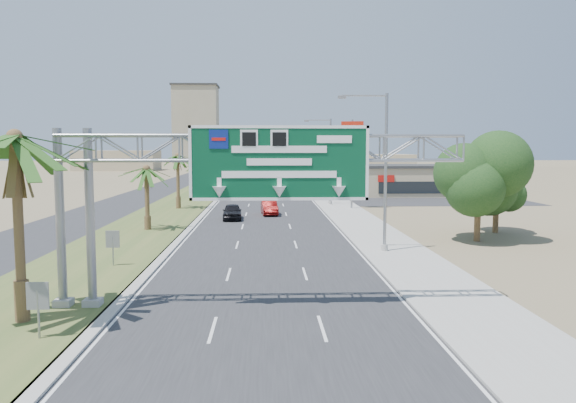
% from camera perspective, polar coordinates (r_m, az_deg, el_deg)
% --- Properties ---
extents(road, '(12.00, 300.00, 0.02)m').
position_cam_1_polar(road, '(123.13, -2.29, 2.34)').
color(road, '#28282B').
rests_on(road, ground).
extents(sidewalk_right, '(4.00, 300.00, 0.10)m').
position_cam_1_polar(sidewalk_right, '(123.43, 1.66, 2.37)').
color(sidewalk_right, '#9E9B93').
rests_on(sidewalk_right, ground).
extents(median_grass, '(7.00, 300.00, 0.12)m').
position_cam_1_polar(median_grass, '(123.53, -6.94, 2.34)').
color(median_grass, '#3F5726').
rests_on(median_grass, ground).
extents(opposing_road, '(8.00, 300.00, 0.02)m').
position_cam_1_polar(opposing_road, '(124.29, -10.16, 2.29)').
color(opposing_road, '#28282B').
rests_on(opposing_road, ground).
extents(sign_gantry, '(16.75, 1.24, 7.50)m').
position_cam_1_polar(sign_gantry, '(22.91, -4.84, 4.08)').
color(sign_gantry, gray).
rests_on(sign_gantry, ground).
extents(palm_near, '(5.70, 5.70, 8.35)m').
position_cam_1_polar(palm_near, '(22.86, -26.02, 5.74)').
color(palm_near, brown).
rests_on(palm_near, ground).
extents(palm_row_b, '(3.99, 3.99, 5.95)m').
position_cam_1_polar(palm_row_b, '(45.97, -14.19, 3.14)').
color(palm_row_b, brown).
rests_on(palm_row_b, ground).
extents(palm_row_c, '(3.99, 3.99, 6.75)m').
position_cam_1_polar(palm_row_c, '(61.69, -11.15, 4.45)').
color(palm_row_c, brown).
rests_on(palm_row_c, ground).
extents(palm_row_d, '(3.99, 3.99, 5.45)m').
position_cam_1_polar(palm_row_d, '(79.55, -9.15, 3.77)').
color(palm_row_d, brown).
rests_on(palm_row_d, ground).
extents(palm_row_e, '(3.99, 3.99, 6.15)m').
position_cam_1_polar(palm_row_e, '(98.42, -7.85, 4.48)').
color(palm_row_e, brown).
rests_on(palm_row_e, ground).
extents(palm_row_f, '(3.99, 3.99, 5.75)m').
position_cam_1_polar(palm_row_f, '(123.33, -6.73, 4.49)').
color(palm_row_f, brown).
rests_on(palm_row_f, ground).
extents(streetlight_near, '(3.27, 0.44, 10.00)m').
position_cam_1_polar(streetlight_near, '(35.77, 9.57, 2.31)').
color(streetlight_near, gray).
rests_on(streetlight_near, ground).
extents(streetlight_mid, '(3.27, 0.44, 10.00)m').
position_cam_1_polar(streetlight_mid, '(65.40, 4.15, 3.73)').
color(streetlight_mid, gray).
rests_on(streetlight_mid, ground).
extents(streetlight_far, '(3.27, 0.44, 10.00)m').
position_cam_1_polar(streetlight_far, '(101.24, 1.86, 4.33)').
color(streetlight_far, gray).
rests_on(streetlight_far, ground).
extents(signal_mast, '(10.28, 0.71, 8.00)m').
position_cam_1_polar(signal_mast, '(85.11, 1.21, 4.24)').
color(signal_mast, gray).
rests_on(signal_mast, ground).
extents(store_building, '(18.00, 10.00, 4.00)m').
position_cam_1_polar(store_building, '(82.11, 13.28, 2.06)').
color(store_building, tan).
rests_on(store_building, ground).
extents(oak_near, '(4.50, 4.50, 6.80)m').
position_cam_1_polar(oak_near, '(41.82, 18.81, 2.30)').
color(oak_near, brown).
rests_on(oak_near, ground).
extents(oak_far, '(3.50, 3.50, 5.60)m').
position_cam_1_polar(oak_far, '(46.68, 20.46, 1.67)').
color(oak_far, brown).
rests_on(oak_far, ground).
extents(median_signback_a, '(0.75, 0.08, 2.08)m').
position_cam_1_polar(median_signback_a, '(21.11, -24.07, -9.14)').
color(median_signback_a, gray).
rests_on(median_signback_a, ground).
extents(median_signback_b, '(0.75, 0.08, 2.08)m').
position_cam_1_polar(median_signback_b, '(32.49, -17.38, -3.93)').
color(median_signback_b, gray).
rests_on(median_signback_b, ground).
extents(tower_distant, '(20.00, 16.00, 35.00)m').
position_cam_1_polar(tower_distant, '(265.11, -9.32, 7.69)').
color(tower_distant, tan).
rests_on(tower_distant, ground).
extents(building_distant_left, '(24.00, 14.00, 6.00)m').
position_cam_1_polar(building_distant_left, '(178.73, -16.92, 4.02)').
color(building_distant_left, tan).
rests_on(building_distant_left, ground).
extents(building_distant_right, '(20.00, 12.00, 5.00)m').
position_cam_1_polar(building_distant_right, '(155.93, 8.82, 3.84)').
color(building_distant_right, tan).
rests_on(building_distant_right, ground).
extents(car_left_lane, '(1.92, 4.35, 1.46)m').
position_cam_1_polar(car_left_lane, '(52.26, -5.70, -1.05)').
color(car_left_lane, black).
rests_on(car_left_lane, ground).
extents(car_mid_lane, '(1.80, 4.30, 1.38)m').
position_cam_1_polar(car_mid_lane, '(55.71, -1.91, -0.67)').
color(car_mid_lane, '#650A09').
rests_on(car_mid_lane, ground).
extents(car_right_lane, '(2.73, 4.88, 1.29)m').
position_cam_1_polar(car_right_lane, '(87.97, 0.97, 1.53)').
color(car_right_lane, gray).
rests_on(car_right_lane, ground).
extents(car_far, '(2.72, 5.31, 1.47)m').
position_cam_1_polar(car_far, '(89.12, -5.62, 1.62)').
color(car_far, black).
rests_on(car_far, ground).
extents(pole_sign_red_near, '(2.40, 0.88, 9.70)m').
position_cam_1_polar(pole_sign_red_near, '(61.35, 6.55, 6.40)').
color(pole_sign_red_near, gray).
rests_on(pole_sign_red_near, ground).
extents(pole_sign_blue, '(2.01, 0.78, 7.78)m').
position_cam_1_polar(pole_sign_blue, '(80.81, 4.84, 4.81)').
color(pole_sign_blue, gray).
rests_on(pole_sign_blue, ground).
extents(pole_sign_red_far, '(2.20, 0.91, 7.99)m').
position_cam_1_polar(pole_sign_red_far, '(99.16, 3.99, 5.22)').
color(pole_sign_red_far, gray).
rests_on(pole_sign_red_far, ground).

